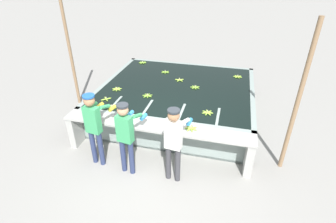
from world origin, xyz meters
name	(u,v)px	position (x,y,z in m)	size (l,w,h in m)	color
ground_plane	(154,163)	(0.00, 0.00, 0.00)	(80.00, 80.00, 0.00)	gray
wash_tank	(177,99)	(0.00, 2.38, 0.42)	(4.28, 3.90, 0.86)	gray
work_ledge	(156,135)	(0.00, 0.23, 0.61)	(4.28, 0.45, 0.86)	#9E9E99
worker_0	(94,123)	(-1.18, -0.27, 1.04)	(0.47, 0.74, 1.71)	navy
worker_1	(126,132)	(-0.44, -0.36, 1.00)	(0.47, 0.74, 1.65)	navy
worker_2	(174,138)	(0.55, -0.34, 1.01)	(0.46, 0.74, 1.67)	#38383D
banana_bunch_floating_0	(165,72)	(-0.60, 3.29, 0.87)	(0.28, 0.28, 0.08)	#75A333
banana_bunch_floating_1	(179,80)	(-0.02, 2.79, 0.87)	(0.27, 0.28, 0.08)	#9EC642
banana_bunch_floating_2	(238,77)	(1.66, 3.49, 0.87)	(0.28, 0.28, 0.08)	#8CB738
banana_bunch_floating_3	(195,87)	(0.52, 2.38, 0.87)	(0.28, 0.28, 0.08)	#75A333
banana_bunch_floating_4	(117,89)	(-1.57, 1.72, 0.87)	(0.28, 0.28, 0.08)	#93BC3D
banana_bunch_floating_5	(106,99)	(-1.59, 1.09, 0.87)	(0.23, 0.23, 0.08)	#8CB738
banana_bunch_floating_6	(143,63)	(-1.60, 3.97, 0.87)	(0.27, 0.28, 0.08)	#75A333
banana_bunch_floating_7	(207,113)	(1.03, 1.05, 0.87)	(0.28, 0.28, 0.08)	#93BC3D
banana_bunch_floating_8	(147,96)	(-0.62, 1.54, 0.87)	(0.28, 0.28, 0.08)	#75A333
banana_bunch_floating_9	(112,107)	(-1.27, 0.73, 0.87)	(0.27, 0.28, 0.08)	#8CB738
banana_bunch_ledge_0	(191,128)	(0.77, 0.28, 0.88)	(0.28, 0.28, 0.08)	#8CB738
knife_0	(85,115)	(-1.72, 0.24, 0.87)	(0.17, 0.33, 0.02)	silver
support_post_left	(71,54)	(-3.18, 2.19, 1.60)	(0.09, 0.09, 3.20)	#846647
support_post_right	(297,103)	(2.77, 0.61, 1.60)	(0.09, 0.09, 3.20)	#846647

